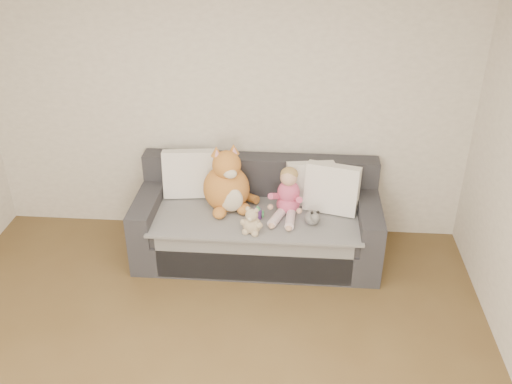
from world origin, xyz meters
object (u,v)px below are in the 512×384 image
Objects in this scene: toddler at (288,195)px; plush_cat at (227,185)px; sofa at (258,223)px; sippy_cup at (258,212)px; teddy_bear at (252,223)px.

plush_cat reaches higher than toddler.
plush_cat is (-0.27, -0.01, 0.40)m from sofa.
sofa is 0.45m from toddler.
sofa is 17.27× the size of sippy_cup.
plush_cat is 0.49m from teddy_bear.
teddy_bear is at bearing -97.82° from sippy_cup.
sofa is at bearing 176.71° from toddler.
teddy_bear is at bearing -119.79° from toddler.
toddler is 1.81× the size of teddy_bear.
sippy_cup is (0.01, -0.18, 0.23)m from sofa.
sippy_cup is at bearing -146.24° from toddler.
plush_cat is at bearing -175.48° from toddler.
plush_cat reaches higher than sofa.
teddy_bear is 0.23m from sippy_cup.
sofa is 4.84× the size of toddler.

